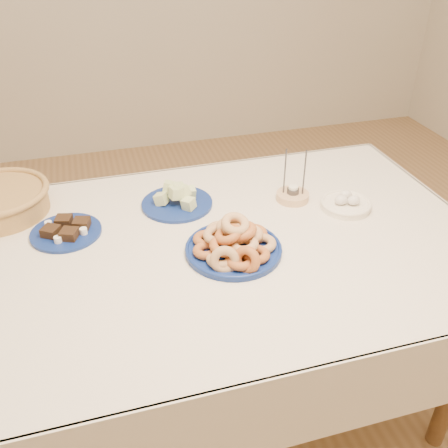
{
  "coord_description": "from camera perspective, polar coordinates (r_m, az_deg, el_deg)",
  "views": [
    {
      "loc": [
        -0.35,
        -1.25,
        1.66
      ],
      "look_at": [
        0.0,
        -0.05,
        0.85
      ],
      "focal_mm": 40.0,
      "sensor_mm": 36.0,
      "label": 1
    }
  ],
  "objects": [
    {
      "name": "ground",
      "position": [
        2.1,
        -0.4,
        -19.08
      ],
      "size": [
        5.0,
        5.0,
        0.0
      ],
      "primitive_type": "plane",
      "color": "olive",
      "rests_on": "ground"
    },
    {
      "name": "dining_table",
      "position": [
        1.65,
        -0.49,
        -5.12
      ],
      "size": [
        1.71,
        1.11,
        0.75
      ],
      "color": "brown",
      "rests_on": "ground"
    },
    {
      "name": "donut_platter",
      "position": [
        1.52,
        1.12,
        -2.3
      ],
      "size": [
        0.39,
        0.39,
        0.14
      ],
      "rotation": [
        0.0,
        0.0,
        -0.41
      ],
      "color": "navy",
      "rests_on": "dining_table"
    },
    {
      "name": "melon_plate",
      "position": [
        1.77,
        -5.3,
        2.88
      ],
      "size": [
        0.29,
        0.29,
        0.09
      ],
      "rotation": [
        0.0,
        0.0,
        -0.16
      ],
      "color": "navy",
      "rests_on": "dining_table"
    },
    {
      "name": "brownie_plate",
      "position": [
        1.69,
        -17.6,
        -0.73
      ],
      "size": [
        0.3,
        0.3,
        0.04
      ],
      "rotation": [
        0.0,
        0.0,
        -0.38
      ],
      "color": "navy",
      "rests_on": "dining_table"
    },
    {
      "name": "candle_holder",
      "position": [
        1.82,
        7.85,
        3.29
      ],
      "size": [
        0.16,
        0.16,
        0.2
      ],
      "rotation": [
        0.0,
        0.0,
        -0.43
      ],
      "color": "tan",
      "rests_on": "dining_table"
    },
    {
      "name": "egg_bowl",
      "position": [
        1.8,
        13.75,
        2.28
      ],
      "size": [
        0.2,
        0.2,
        0.06
      ],
      "rotation": [
        0.0,
        0.0,
        -0.14
      ],
      "color": "white",
      "rests_on": "dining_table"
    }
  ]
}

